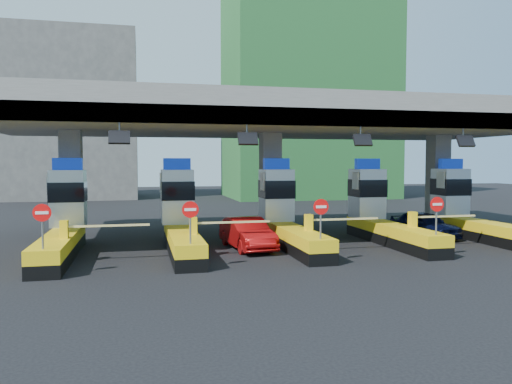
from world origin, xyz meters
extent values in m
plane|color=black|center=(0.00, 0.00, 0.00)|extent=(120.00, 120.00, 0.00)
cube|color=slate|center=(0.00, 3.00, 6.25)|extent=(28.00, 12.00, 1.50)
cube|color=#4C4C49|center=(0.00, -2.70, 5.85)|extent=(28.00, 0.60, 0.70)
cube|color=slate|center=(-10.00, 3.00, 2.75)|extent=(1.00, 1.00, 5.50)
cube|color=slate|center=(0.00, 3.00, 2.75)|extent=(1.00, 1.00, 5.50)
cube|color=slate|center=(10.00, 3.00, 2.75)|extent=(1.00, 1.00, 5.50)
cylinder|color=slate|center=(-7.50, -2.70, 5.25)|extent=(0.06, 0.06, 0.50)
cube|color=black|center=(-7.50, -2.90, 4.90)|extent=(0.80, 0.38, 0.54)
cylinder|color=slate|center=(-2.50, -2.70, 5.25)|extent=(0.06, 0.06, 0.50)
cube|color=black|center=(-2.50, -2.90, 4.90)|extent=(0.80, 0.38, 0.54)
cylinder|color=slate|center=(2.50, -2.70, 5.25)|extent=(0.06, 0.06, 0.50)
cube|color=black|center=(2.50, -2.90, 4.90)|extent=(0.80, 0.38, 0.54)
cylinder|color=slate|center=(7.50, -2.70, 5.25)|extent=(0.06, 0.06, 0.50)
cube|color=black|center=(7.50, -2.90, 4.90)|extent=(0.80, 0.38, 0.54)
cube|color=black|center=(-10.00, -1.00, 0.25)|extent=(1.20, 8.00, 0.50)
cube|color=#E5B70C|center=(-10.00, -1.00, 0.75)|extent=(1.20, 8.00, 0.50)
cube|color=#9EA3A8|center=(-10.00, 1.80, 2.30)|extent=(1.50, 1.50, 2.60)
cube|color=black|center=(-10.00, 1.78, 2.60)|extent=(1.56, 1.56, 0.90)
cube|color=#0C2DBF|center=(-10.00, 1.80, 3.88)|extent=(1.30, 0.35, 0.55)
cube|color=white|center=(-10.80, 1.50, 3.00)|extent=(0.06, 0.70, 0.90)
cylinder|color=slate|center=(-10.00, -4.60, 1.65)|extent=(0.07, 0.07, 1.30)
cylinder|color=red|center=(-10.00, -4.63, 2.25)|extent=(0.60, 0.04, 0.60)
cube|color=white|center=(-10.00, -4.65, 2.25)|extent=(0.42, 0.02, 0.10)
cube|color=#E5B70C|center=(-9.65, -2.20, 1.35)|extent=(0.30, 0.35, 0.70)
cube|color=white|center=(-8.00, -2.20, 1.45)|extent=(3.20, 0.08, 0.08)
cube|color=black|center=(-5.00, -1.00, 0.25)|extent=(1.20, 8.00, 0.50)
cube|color=#E5B70C|center=(-5.00, -1.00, 0.75)|extent=(1.20, 8.00, 0.50)
cube|color=#9EA3A8|center=(-5.00, 1.80, 2.30)|extent=(1.50, 1.50, 2.60)
cube|color=black|center=(-5.00, 1.78, 2.60)|extent=(1.56, 1.56, 0.90)
cube|color=#0C2DBF|center=(-5.00, 1.80, 3.88)|extent=(1.30, 0.35, 0.55)
cube|color=white|center=(-5.80, 1.50, 3.00)|extent=(0.06, 0.70, 0.90)
cylinder|color=slate|center=(-5.00, -4.60, 1.65)|extent=(0.07, 0.07, 1.30)
cylinder|color=red|center=(-5.00, -4.63, 2.25)|extent=(0.60, 0.04, 0.60)
cube|color=white|center=(-5.00, -4.65, 2.25)|extent=(0.42, 0.02, 0.10)
cube|color=#E5B70C|center=(-4.65, -2.20, 1.35)|extent=(0.30, 0.35, 0.70)
cube|color=white|center=(-3.00, -2.20, 1.45)|extent=(3.20, 0.08, 0.08)
cube|color=black|center=(0.00, -1.00, 0.25)|extent=(1.20, 8.00, 0.50)
cube|color=#E5B70C|center=(0.00, -1.00, 0.75)|extent=(1.20, 8.00, 0.50)
cube|color=#9EA3A8|center=(0.00, 1.80, 2.30)|extent=(1.50, 1.50, 2.60)
cube|color=black|center=(0.00, 1.78, 2.60)|extent=(1.56, 1.56, 0.90)
cube|color=#0C2DBF|center=(0.00, 1.80, 3.88)|extent=(1.30, 0.35, 0.55)
cube|color=white|center=(-0.80, 1.50, 3.00)|extent=(0.06, 0.70, 0.90)
cylinder|color=slate|center=(0.00, -4.60, 1.65)|extent=(0.07, 0.07, 1.30)
cylinder|color=red|center=(0.00, -4.63, 2.25)|extent=(0.60, 0.04, 0.60)
cube|color=white|center=(0.00, -4.65, 2.25)|extent=(0.42, 0.02, 0.10)
cube|color=#E5B70C|center=(0.35, -2.20, 1.35)|extent=(0.30, 0.35, 0.70)
cube|color=white|center=(2.00, -2.20, 1.45)|extent=(3.20, 0.08, 0.08)
cube|color=black|center=(5.00, -1.00, 0.25)|extent=(1.20, 8.00, 0.50)
cube|color=#E5B70C|center=(5.00, -1.00, 0.75)|extent=(1.20, 8.00, 0.50)
cube|color=#9EA3A8|center=(5.00, 1.80, 2.30)|extent=(1.50, 1.50, 2.60)
cube|color=black|center=(5.00, 1.78, 2.60)|extent=(1.56, 1.56, 0.90)
cube|color=#0C2DBF|center=(5.00, 1.80, 3.88)|extent=(1.30, 0.35, 0.55)
cube|color=white|center=(4.20, 1.50, 3.00)|extent=(0.06, 0.70, 0.90)
cylinder|color=slate|center=(5.00, -4.60, 1.65)|extent=(0.07, 0.07, 1.30)
cylinder|color=red|center=(5.00, -4.63, 2.25)|extent=(0.60, 0.04, 0.60)
cube|color=white|center=(5.00, -4.65, 2.25)|extent=(0.42, 0.02, 0.10)
cube|color=#E5B70C|center=(5.35, -2.20, 1.35)|extent=(0.30, 0.35, 0.70)
cube|color=white|center=(7.00, -2.20, 1.45)|extent=(3.20, 0.08, 0.08)
cube|color=black|center=(10.00, -1.00, 0.25)|extent=(1.20, 8.00, 0.50)
cube|color=#E5B70C|center=(10.00, -1.00, 0.75)|extent=(1.20, 8.00, 0.50)
cube|color=#9EA3A8|center=(10.00, 1.80, 2.30)|extent=(1.50, 1.50, 2.60)
cube|color=black|center=(10.00, 1.78, 2.60)|extent=(1.56, 1.56, 0.90)
cube|color=#0C2DBF|center=(10.00, 1.80, 3.88)|extent=(1.30, 0.35, 0.55)
cube|color=white|center=(9.20, 1.50, 3.00)|extent=(0.06, 0.70, 0.90)
cube|color=#E5B70C|center=(10.35, -2.20, 1.35)|extent=(0.30, 0.35, 0.70)
cube|color=#1E5926|center=(12.00, 32.00, 14.00)|extent=(18.00, 12.00, 28.00)
cube|color=#4C4C49|center=(-14.00, 36.00, 9.00)|extent=(14.00, 10.00, 18.00)
imported|color=black|center=(7.75, 0.66, 0.70)|extent=(2.47, 4.34, 1.39)
imported|color=#9D0C0C|center=(-2.02, -0.52, 0.72)|extent=(1.99, 4.50, 1.43)
camera|label=1|loc=(-6.76, -22.61, 3.95)|focal=35.00mm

